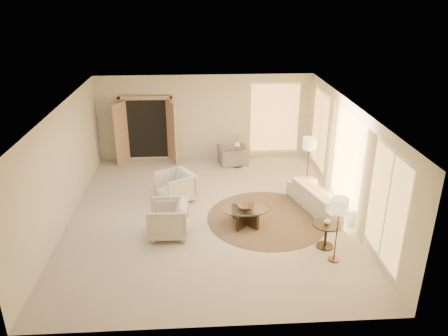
{
  "coord_description": "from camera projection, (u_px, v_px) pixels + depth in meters",
  "views": [
    {
      "loc": [
        -0.23,
        -9.85,
        5.42
      ],
      "look_at": [
        0.4,
        0.4,
        1.1
      ],
      "focal_mm": 35.0,
      "sensor_mm": 36.0,
      "label": 1
    }
  ],
  "objects": [
    {
      "name": "curtains_right",
      "position": [
        333.0,
        150.0,
        11.79
      ],
      "size": [
        0.06,
        5.2,
        2.6
      ],
      "primitive_type": null,
      "color": "#C8BD8D",
      "rests_on": "room"
    },
    {
      "name": "windows_right",
      "position": [
        346.0,
        161.0,
        10.94
      ],
      "size": [
        0.1,
        6.4,
        2.4
      ],
      "primitive_type": null,
      "color": "#FFC266",
      "rests_on": "room"
    },
    {
      "name": "armchair_left",
      "position": [
        175.0,
        185.0,
        11.72
      ],
      "size": [
        1.15,
        1.16,
        0.89
      ],
      "primitive_type": "imported",
      "rotation": [
        0.0,
        0.0,
        -1.03
      ],
      "color": "beige",
      "rests_on": "room"
    },
    {
      "name": "side_vase",
      "position": [
        237.0,
        144.0,
        13.87
      ],
      "size": [
        0.27,
        0.27,
        0.22
      ],
      "primitive_type": "imported",
      "rotation": [
        0.0,
        0.0,
        0.31
      ],
      "color": "white",
      "rests_on": "side_table"
    },
    {
      "name": "accent_chair",
      "position": [
        233.0,
        153.0,
        14.12
      ],
      "size": [
        1.02,
        0.75,
        0.81
      ],
      "primitive_type": "imported",
      "rotation": [
        0.0,
        0.0,
        3.32
      ],
      "color": "gray",
      "rests_on": "room"
    },
    {
      "name": "window_back_corner",
      "position": [
        275.0,
        118.0,
        14.42
      ],
      "size": [
        1.7,
        0.1,
        2.4
      ],
      "primitive_type": null,
      "color": "#FFC266",
      "rests_on": "room"
    },
    {
      "name": "coffee_table",
      "position": [
        245.0,
        214.0,
        10.61
      ],
      "size": [
        1.24,
        1.24,
        0.43
      ],
      "rotation": [
        0.0,
        0.0,
        0.07
      ],
      "color": "black",
      "rests_on": "room"
    },
    {
      "name": "side_table",
      "position": [
        237.0,
        155.0,
        14.01
      ],
      "size": [
        0.55,
        0.55,
        0.64
      ],
      "rotation": [
        0.0,
        0.0,
        0.14
      ],
      "color": "#302218",
      "rests_on": "room"
    },
    {
      "name": "end_vase",
      "position": [
        327.0,
        221.0,
        9.54
      ],
      "size": [
        0.19,
        0.19,
        0.15
      ],
      "primitive_type": "imported",
      "rotation": [
        0.0,
        0.0,
        0.37
      ],
      "color": "white",
      "rests_on": "end_table"
    },
    {
      "name": "floor_lamp_near",
      "position": [
        309.0,
        146.0,
        12.02
      ],
      "size": [
        0.38,
        0.38,
        1.55
      ],
      "rotation": [
        0.0,
        0.0,
        -0.07
      ],
      "color": "#302218",
      "rests_on": "room"
    },
    {
      "name": "room",
      "position": [
        209.0,
        163.0,
        10.64
      ],
      "size": [
        7.04,
        8.04,
        2.83
      ],
      "color": "beige",
      "rests_on": "ground"
    },
    {
      "name": "armchair_right",
      "position": [
        168.0,
        218.0,
        10.08
      ],
      "size": [
        0.85,
        0.9,
        0.91
      ],
      "primitive_type": "imported",
      "rotation": [
        0.0,
        0.0,
        -1.6
      ],
      "color": "beige",
      "rests_on": "room"
    },
    {
      "name": "french_doors",
      "position": [
        147.0,
        130.0,
        14.17
      ],
      "size": [
        1.95,
        0.66,
        2.16
      ],
      "color": "tan",
      "rests_on": "room"
    },
    {
      "name": "area_rug",
      "position": [
        267.0,
        218.0,
        10.96
      ],
      "size": [
        3.58,
        3.58,
        0.01
      ],
      "primitive_type": "cylinder",
      "rotation": [
        0.0,
        0.0,
        -0.21
      ],
      "color": "#3A291C",
      "rests_on": "room"
    },
    {
      "name": "bowl",
      "position": [
        245.0,
        207.0,
        10.54
      ],
      "size": [
        0.35,
        0.35,
        0.08
      ],
      "primitive_type": "imported",
      "rotation": [
        0.0,
        0.0,
        -0.04
      ],
      "color": "brown",
      "rests_on": "coffee_table"
    },
    {
      "name": "end_table",
      "position": [
        326.0,
        231.0,
        9.64
      ],
      "size": [
        0.62,
        0.62,
        0.58
      ],
      "rotation": [
        0.0,
        0.0,
        -0.38
      ],
      "color": "black",
      "rests_on": "room"
    },
    {
      "name": "floor_lamp_far",
      "position": [
        340.0,
        208.0,
        8.83
      ],
      "size": [
        0.35,
        0.35,
        1.46
      ],
      "rotation": [
        0.0,
        0.0,
        0.1
      ],
      "color": "#302218",
      "rests_on": "room"
    },
    {
      "name": "sofa",
      "position": [
        321.0,
        198.0,
        11.31
      ],
      "size": [
        1.44,
        2.32,
        0.63
      ],
      "primitive_type": "imported",
      "rotation": [
        0.0,
        0.0,
        1.87
      ],
      "color": "beige",
      "rests_on": "room"
    }
  ]
}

